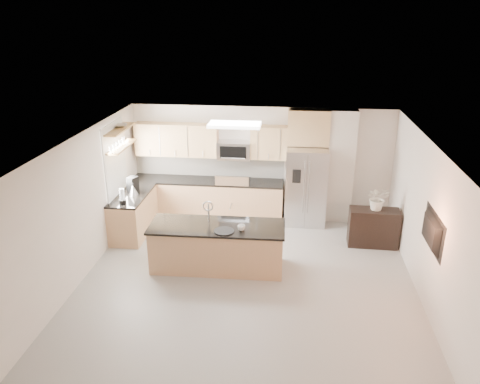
# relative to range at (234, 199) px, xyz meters

# --- Properties ---
(floor) EXTENTS (6.50, 6.50, 0.00)m
(floor) POSITION_rel_range_xyz_m (0.60, -2.92, -0.47)
(floor) COLOR #989791
(floor) RESTS_ON ground
(ceiling) EXTENTS (6.00, 6.50, 0.02)m
(ceiling) POSITION_rel_range_xyz_m (0.60, -2.92, 2.13)
(ceiling) COLOR white
(ceiling) RESTS_ON wall_back
(wall_back) EXTENTS (6.00, 0.02, 2.60)m
(wall_back) POSITION_rel_range_xyz_m (0.60, 0.33, 0.83)
(wall_back) COLOR silver
(wall_back) RESTS_ON floor
(wall_front) EXTENTS (6.00, 0.02, 2.60)m
(wall_front) POSITION_rel_range_xyz_m (0.60, -6.17, 0.83)
(wall_front) COLOR silver
(wall_front) RESTS_ON floor
(wall_left) EXTENTS (0.02, 6.50, 2.60)m
(wall_left) POSITION_rel_range_xyz_m (-2.40, -2.92, 0.83)
(wall_left) COLOR silver
(wall_left) RESTS_ON floor
(wall_right) EXTENTS (0.02, 6.50, 2.60)m
(wall_right) POSITION_rel_range_xyz_m (3.60, -2.92, 0.83)
(wall_right) COLOR silver
(wall_right) RESTS_ON floor
(back_counter) EXTENTS (3.55, 0.66, 1.44)m
(back_counter) POSITION_rel_range_xyz_m (-0.63, 0.01, -0.00)
(back_counter) COLOR tan
(back_counter) RESTS_ON floor
(left_counter) EXTENTS (0.66, 1.50, 0.92)m
(left_counter) POSITION_rel_range_xyz_m (-2.07, -1.07, -0.01)
(left_counter) COLOR tan
(left_counter) RESTS_ON floor
(range) EXTENTS (0.76, 0.64, 1.14)m
(range) POSITION_rel_range_xyz_m (0.00, 0.00, 0.00)
(range) COLOR black
(range) RESTS_ON floor
(upper_cabinets) EXTENTS (3.50, 0.33, 0.75)m
(upper_cabinets) POSITION_rel_range_xyz_m (-0.70, 0.16, 1.35)
(upper_cabinets) COLOR tan
(upper_cabinets) RESTS_ON wall_back
(microwave) EXTENTS (0.76, 0.40, 0.40)m
(microwave) POSITION_rel_range_xyz_m (0.00, 0.12, 1.16)
(microwave) COLOR #B7B7BA
(microwave) RESTS_ON upper_cabinets
(refrigerator) EXTENTS (0.92, 0.78, 1.78)m
(refrigerator) POSITION_rel_range_xyz_m (1.66, -0.05, 0.42)
(refrigerator) COLOR #B7B7BA
(refrigerator) RESTS_ON floor
(partition_column) EXTENTS (0.60, 0.30, 2.60)m
(partition_column) POSITION_rel_range_xyz_m (2.42, 0.18, 0.83)
(partition_column) COLOR beige
(partition_column) RESTS_ON floor
(window) EXTENTS (0.04, 1.15, 1.65)m
(window) POSITION_rel_range_xyz_m (-2.38, -1.07, 1.18)
(window) COLOR white
(window) RESTS_ON wall_left
(shelf_lower) EXTENTS (0.30, 1.20, 0.04)m
(shelf_lower) POSITION_rel_range_xyz_m (-2.25, -0.97, 1.48)
(shelf_lower) COLOR olive
(shelf_lower) RESTS_ON wall_left
(shelf_upper) EXTENTS (0.30, 1.20, 0.04)m
(shelf_upper) POSITION_rel_range_xyz_m (-2.25, -0.97, 1.85)
(shelf_upper) COLOR olive
(shelf_upper) RESTS_ON wall_left
(ceiling_fixture) EXTENTS (1.00, 0.50, 0.06)m
(ceiling_fixture) POSITION_rel_range_xyz_m (0.20, -1.32, 2.09)
(ceiling_fixture) COLOR white
(ceiling_fixture) RESTS_ON ceiling
(island) EXTENTS (2.55, 0.97, 1.30)m
(island) POSITION_rel_range_xyz_m (-0.01, -2.31, -0.03)
(island) COLOR tan
(island) RESTS_ON floor
(credenza) EXTENTS (1.01, 0.44, 0.80)m
(credenza) POSITION_rel_range_xyz_m (3.06, -1.05, -0.07)
(credenza) COLOR black
(credenza) RESTS_ON floor
(cup) EXTENTS (0.14, 0.14, 0.11)m
(cup) POSITION_rel_range_xyz_m (0.46, -2.47, 0.46)
(cup) COLOR white
(cup) RESTS_ON island
(platter) EXTENTS (0.44, 0.44, 0.02)m
(platter) POSITION_rel_range_xyz_m (0.16, -2.55, 0.41)
(platter) COLOR black
(platter) RESTS_ON island
(blender) EXTENTS (0.14, 0.14, 0.33)m
(blender) POSITION_rel_range_xyz_m (-2.07, -1.60, 0.59)
(blender) COLOR black
(blender) RESTS_ON left_counter
(kettle) EXTENTS (0.20, 0.20, 0.25)m
(kettle) POSITION_rel_range_xyz_m (-2.02, -1.09, 0.56)
(kettle) COLOR #B7B7BA
(kettle) RESTS_ON left_counter
(coffee_maker) EXTENTS (0.25, 0.27, 0.33)m
(coffee_maker) POSITION_rel_range_xyz_m (-2.10, -0.90, 0.60)
(coffee_maker) COLOR black
(coffee_maker) RESTS_ON left_counter
(bowl) EXTENTS (0.44, 0.44, 0.08)m
(bowl) POSITION_rel_range_xyz_m (-2.25, -0.88, 1.91)
(bowl) COLOR #B7B7BA
(bowl) RESTS_ON shelf_upper
(flower_vase) EXTENTS (0.77, 0.70, 0.75)m
(flower_vase) POSITION_rel_range_xyz_m (3.09, -1.03, 0.71)
(flower_vase) COLOR silver
(flower_vase) RESTS_ON credenza
(television) EXTENTS (0.14, 1.08, 0.62)m
(television) POSITION_rel_range_xyz_m (3.51, -3.12, 0.88)
(television) COLOR black
(television) RESTS_ON wall_right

